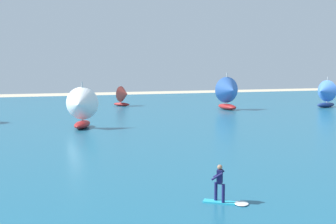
# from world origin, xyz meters

# --- Properties ---
(ocean) EXTENTS (160.00, 90.00, 0.10)m
(ocean) POSITION_xyz_m (0.00, 51.93, 0.05)
(ocean) COLOR #1E607F
(ocean) RESTS_ON ground
(kitesurfer) EXTENTS (1.90, 1.62, 1.67)m
(kitesurfer) POSITION_xyz_m (2.49, 19.61, 0.70)
(kitesurfer) COLOR #26B2CC
(kitesurfer) RESTS_ON ocean
(sailboat_far_left) EXTENTS (4.13, 3.62, 4.65)m
(sailboat_far_left) POSITION_xyz_m (38.34, 54.67, 2.23)
(sailboat_far_left) COLOR navy
(sailboat_far_left) RESTS_ON ocean
(sailboat_outermost) EXTENTS (3.79, 4.49, 5.29)m
(sailboat_outermost) POSITION_xyz_m (22.93, 56.22, 2.52)
(sailboat_outermost) COLOR maroon
(sailboat_outermost) RESTS_ON ocean
(sailboat_far_right) EXTENTS (3.05, 3.16, 3.53)m
(sailboat_far_right) POSITION_xyz_m (10.32, 67.49, 1.72)
(sailboat_far_right) COLOR maroon
(sailboat_far_right) RESTS_ON ocean
(sailboat_anchored_offshore) EXTENTS (3.61, 4.05, 4.55)m
(sailboat_anchored_offshore) POSITION_xyz_m (0.15, 44.52, 2.18)
(sailboat_anchored_offshore) COLOR maroon
(sailboat_anchored_offshore) RESTS_ON ocean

